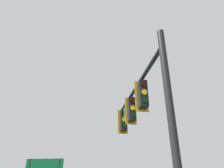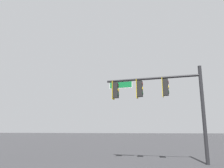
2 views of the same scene
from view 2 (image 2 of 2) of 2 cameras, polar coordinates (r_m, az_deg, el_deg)
name	(u,v)px [view 2 (image 2 of 2)]	position (r m, az deg, el deg)	size (l,w,h in m)	color
signal_pole_near	(159,94)	(14.82, 12.07, -2.52)	(6.37, 0.58, 6.03)	black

